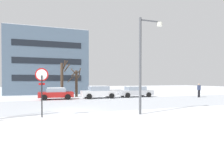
% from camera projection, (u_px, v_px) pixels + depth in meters
% --- Properties ---
extents(ground_plane, '(120.00, 120.00, 0.00)m').
position_uv_depth(ground_plane, '(71.00, 111.00, 14.23)').
color(ground_plane, white).
extents(road_surface, '(80.00, 9.76, 0.00)m').
position_uv_depth(road_surface, '(65.00, 105.00, 17.89)').
color(road_surface, silver).
rests_on(road_surface, ground).
extents(stop_sign, '(0.74, 0.18, 2.90)m').
position_uv_depth(stop_sign, '(42.00, 83.00, 11.77)').
color(stop_sign, black).
rests_on(stop_sign, ground).
extents(street_lamp, '(1.69, 0.36, 6.21)m').
position_uv_depth(street_lamp, '(144.00, 56.00, 12.95)').
color(street_lamp, '#4C4F54').
rests_on(street_lamp, ground).
extents(parked_car_red, '(3.90, 2.14, 1.36)m').
position_uv_depth(parked_car_red, '(56.00, 93.00, 22.98)').
color(parked_car_red, red).
rests_on(parked_car_red, ground).
extents(parked_car_white, '(4.27, 2.25, 1.53)m').
position_uv_depth(parked_car_white, '(99.00, 92.00, 24.58)').
color(parked_car_white, white).
rests_on(parked_car_white, ground).
extents(parked_car_silver, '(4.60, 2.13, 1.44)m').
position_uv_depth(parked_car_silver, '(135.00, 91.00, 26.38)').
color(parked_car_silver, silver).
rests_on(parked_car_silver, ground).
extents(pedestrian_crossing, '(0.43, 0.45, 1.78)m').
position_uv_depth(pedestrian_crossing, '(199.00, 89.00, 25.79)').
color(pedestrian_crossing, black).
rests_on(pedestrian_crossing, ground).
extents(tree_far_mid, '(1.15, 1.42, 4.75)m').
position_uv_depth(tree_far_mid, '(62.00, 78.00, 25.49)').
color(tree_far_mid, '#423326').
rests_on(tree_far_mid, ground).
extents(tree_far_left, '(1.78, 1.95, 3.84)m').
position_uv_depth(tree_far_left, '(76.00, 82.00, 26.85)').
color(tree_far_left, '#423326').
rests_on(tree_far_left, ground).
extents(building_far_left, '(12.46, 9.19, 10.30)m').
position_uv_depth(building_far_left, '(47.00, 63.00, 34.44)').
color(building_far_left, slate).
rests_on(building_far_left, ground).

